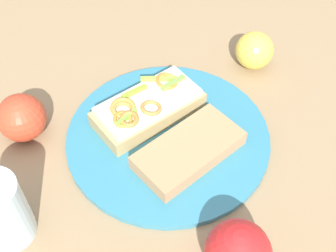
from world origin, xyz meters
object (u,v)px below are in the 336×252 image
Objects in this scene: sandwich at (148,107)px; drinking_glass at (0,212)px; apple_3 at (22,118)px; apple_1 at (254,50)px; bread_slice_side at (189,150)px; plate at (168,136)px.

sandwich is 0.27m from drinking_glass.
apple_3 is (-0.01, -0.19, 0.01)m from sandwich.
drinking_glass is at bearing -169.32° from sandwich.
bread_slice_side is at bearing -40.21° from apple_1.
drinking_glass is at bearing -57.84° from apple_1.
bread_slice_side is (0.05, 0.02, 0.02)m from plate.
apple_1 is 0.49m from drinking_glass.
drinking_glass is (0.12, -0.23, 0.05)m from plate.
sandwich is 1.86× the size of drinking_glass.
plate is 1.65× the size of sandwich.
plate is 0.27m from drinking_glass.
bread_slice_side is 1.57× the size of drinking_glass.
drinking_glass is at bearing -63.21° from plate.
apple_3 is at bearing 174.58° from drinking_glass.
sandwich is at bearing -150.85° from plate.
sandwich is at bearing -64.29° from apple_1.
apple_3 reaches higher than apple_1.
drinking_glass reaches higher than bread_slice_side.
plate is at bearing 86.57° from bread_slice_side.
drinking_glass is (0.16, -0.21, 0.02)m from sandwich.
apple_1 is 0.41m from apple_3.
sandwich is 0.10m from bread_slice_side.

